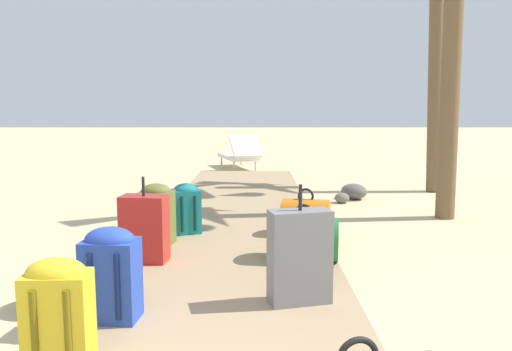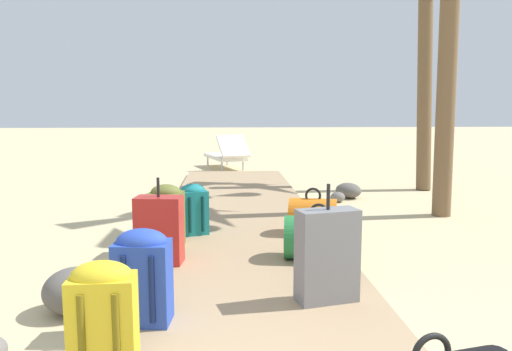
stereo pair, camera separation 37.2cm
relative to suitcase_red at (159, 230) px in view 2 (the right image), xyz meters
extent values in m
plane|color=#CCB789|center=(0.71, 0.49, -0.36)|extent=(60.00, 60.00, 0.00)
cube|color=tan|center=(0.71, 1.41, -0.32)|extent=(1.80, 9.23, 0.08)
cube|color=red|center=(0.00, 0.00, 0.00)|extent=(0.40, 0.26, 0.56)
cylinder|color=black|center=(0.00, 0.00, 0.36)|extent=(0.02, 0.02, 0.16)
cylinder|color=orange|center=(1.43, 0.89, -0.10)|extent=(0.54, 0.46, 0.36)
torus|color=black|center=(1.43, 0.89, 0.11)|extent=(0.17, 0.06, 0.16)
cylinder|color=#237538|center=(1.33, 0.03, -0.09)|extent=(0.62, 0.45, 0.37)
torus|color=black|center=(1.33, 0.03, 0.12)|extent=(0.17, 0.05, 0.16)
cube|color=gold|center=(-0.04, -1.73, -0.04)|extent=(0.32, 0.21, 0.48)
ellipsoid|color=gold|center=(-0.04, -1.73, 0.20)|extent=(0.30, 0.20, 0.16)
cylinder|color=#6D5E11|center=(-0.12, -1.84, -0.04)|extent=(0.04, 0.04, 0.38)
cylinder|color=#6D5E11|center=(0.04, -1.83, -0.04)|extent=(0.04, 0.04, 0.38)
cube|color=slate|center=(1.21, -0.90, 0.03)|extent=(0.43, 0.28, 0.62)
cylinder|color=black|center=(1.21, -0.90, 0.42)|extent=(0.02, 0.02, 0.17)
cube|color=#2847B7|center=(0.06, -1.17, -0.03)|extent=(0.34, 0.25, 0.49)
ellipsoid|color=#2847B7|center=(0.06, -1.17, 0.21)|extent=(0.32, 0.24, 0.16)
cylinder|color=navy|center=(-0.03, -1.27, -0.03)|extent=(0.04, 0.04, 0.39)
cylinder|color=navy|center=(0.13, -1.28, -0.03)|extent=(0.04, 0.04, 0.39)
cube|color=#197A7F|center=(0.21, 0.97, -0.06)|extent=(0.33, 0.32, 0.44)
ellipsoid|color=#197A7F|center=(0.21, 0.97, 0.17)|extent=(0.32, 0.31, 0.13)
cylinder|color=#0C3D3F|center=(0.19, 0.83, -0.06)|extent=(0.05, 0.05, 0.36)
cylinder|color=#0C3D3F|center=(0.32, 0.88, -0.06)|extent=(0.05, 0.05, 0.36)
cube|color=olive|center=(0.00, 0.53, -0.03)|extent=(0.33, 0.30, 0.50)
ellipsoid|color=olive|center=(0.00, 0.53, 0.23)|extent=(0.31, 0.28, 0.15)
cylinder|color=#333516|center=(-0.10, 0.41, -0.03)|extent=(0.04, 0.04, 0.40)
cylinder|color=#333516|center=(0.05, 0.39, -0.03)|extent=(0.04, 0.04, 0.40)
cylinder|color=brown|center=(3.81, 4.15, 1.73)|extent=(0.23, 0.56, 4.18)
cylinder|color=brown|center=(3.26, 2.06, 1.79)|extent=(0.23, 0.31, 4.31)
cube|color=white|center=(0.52, 7.18, -0.10)|extent=(1.00, 1.52, 0.08)
cube|color=white|center=(0.70, 6.61, 0.18)|extent=(0.73, 0.69, 0.46)
cylinder|color=silver|center=(0.12, 7.64, -0.25)|extent=(0.04, 0.04, 0.22)
cylinder|color=silver|center=(0.58, 7.79, -0.25)|extent=(0.04, 0.04, 0.22)
cylinder|color=silver|center=(0.46, 6.57, -0.25)|extent=(0.04, 0.04, 0.22)
cylinder|color=silver|center=(0.92, 6.72, -0.25)|extent=(0.04, 0.04, 0.22)
ellipsoid|color=#5B5651|center=(2.39, 3.32, -0.24)|extent=(0.50, 0.53, 0.23)
ellipsoid|color=#5B5651|center=(-0.46, -0.80, -0.21)|extent=(0.51, 0.51, 0.30)
ellipsoid|color=slate|center=(2.16, 3.01, -0.29)|extent=(0.29, 0.29, 0.15)
camera|label=1|loc=(0.93, -4.08, 1.00)|focal=35.34mm
camera|label=2|loc=(0.56, -4.07, 1.00)|focal=35.34mm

